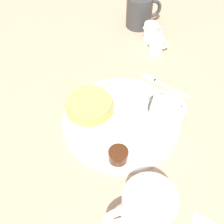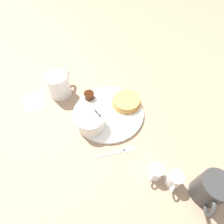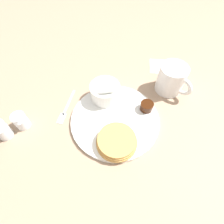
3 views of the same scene
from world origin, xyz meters
TOP-DOWN VIEW (x-y plane):
  - ground_plane at (0.00, 0.00)m, footprint 4.00×4.00m
  - plate at (0.00, 0.00)m, footprint 0.29×0.29m
  - pancake_stack at (-0.03, 0.08)m, footprint 0.12×0.12m
  - bowl at (0.06, -0.08)m, footprint 0.10×0.10m
  - syrup_cup at (-0.09, -0.06)m, footprint 0.04×0.04m
  - butter_ramekin at (0.05, -0.10)m, footprint 0.04×0.04m
  - coffee_mug at (-0.16, -0.18)m, footprint 0.12×0.10m
  - creamer_pitcher_near at (0.28, 0.09)m, footprint 0.05×0.05m
  - creamer_pitcher_far at (0.32, 0.14)m, footprint 0.06×0.05m
  - fork at (0.18, 0.00)m, footprint 0.02×0.15m
  - second_mug at (0.37, 0.22)m, footprint 0.11×0.09m

SIDE VIEW (x-z plane):
  - ground_plane at x=0.00m, z-range 0.00..0.00m
  - fork at x=0.18m, z-range 0.00..0.00m
  - plate at x=0.00m, z-range 0.00..0.01m
  - pancake_stack at x=-0.03m, z-range 0.01..0.04m
  - syrup_cup at x=-0.09m, z-range 0.01..0.04m
  - butter_ramekin at x=0.05m, z-range 0.01..0.05m
  - creamer_pitcher_near at x=0.28m, z-range 0.00..0.06m
  - creamer_pitcher_far at x=0.32m, z-range 0.00..0.07m
  - bowl at x=0.06m, z-range 0.01..0.07m
  - coffee_mug at x=-0.16m, z-range 0.00..0.10m
  - second_mug at x=0.37m, z-range 0.00..0.10m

